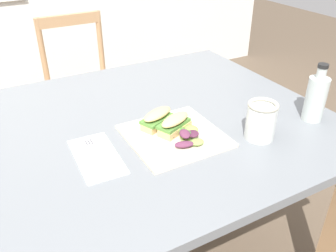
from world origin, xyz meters
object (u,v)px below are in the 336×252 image
dining_table (143,150)px  plate_lunch (174,136)px  chair_wooden_far (85,93)px  sandwich_half_front (175,124)px  mason_jar_iced_tea (261,122)px  bottle_cold_brew (315,100)px  fork_on_napkin (95,152)px  sandwich_half_back (158,118)px

dining_table → plate_lunch: 0.19m
chair_wooden_far → sandwich_half_front: 1.11m
mason_jar_iced_tea → bottle_cold_brew: bearing=0.9°
dining_table → fork_on_napkin: (-0.20, -0.11, 0.12)m
dining_table → fork_on_napkin: 0.25m
plate_lunch → sandwich_half_back: (-0.02, 0.07, 0.03)m
sandwich_half_back → mason_jar_iced_tea: bearing=-38.3°
chair_wooden_far → sandwich_half_front: size_ratio=6.83×
sandwich_half_front → bottle_cold_brew: size_ratio=0.65×
sandwich_half_front → fork_on_napkin: (-0.26, 0.02, -0.03)m
sandwich_half_front → sandwich_half_back: size_ratio=1.00×
mason_jar_iced_tea → dining_table: bearing=136.5°
fork_on_napkin → bottle_cold_brew: bearing=-12.3°
bottle_cold_brew → chair_wooden_far: bearing=110.8°
chair_wooden_far → bottle_cold_brew: size_ratio=4.40×
mason_jar_iced_tea → chair_wooden_far: bearing=100.3°
dining_table → chair_wooden_far: (0.06, 0.93, -0.18)m
chair_wooden_far → mason_jar_iced_tea: bearing=-79.7°
chair_wooden_far → plate_lunch: chair_wooden_far is taller
plate_lunch → sandwich_half_back: bearing=106.4°
sandwich_half_front → mason_jar_iced_tea: mason_jar_iced_tea is taller
chair_wooden_far → mason_jar_iced_tea: 1.27m
fork_on_napkin → mason_jar_iced_tea: 0.51m
chair_wooden_far → sandwich_half_front: chair_wooden_far is taller
fork_on_napkin → plate_lunch: bearing=-7.4°
dining_table → sandwich_half_front: sandwich_half_front is taller
sandwich_half_back → dining_table: bearing=112.2°
plate_lunch → chair_wooden_far: bearing=89.3°
dining_table → chair_wooden_far: 0.95m
plate_lunch → bottle_cold_brew: size_ratio=1.43×
chair_wooden_far → bottle_cold_brew: (0.45, -1.20, 0.36)m
bottle_cold_brew → sandwich_half_front: bearing=163.0°
sandwich_half_front → bottle_cold_brew: bearing=-17.0°
chair_wooden_far → bottle_cold_brew: 1.33m
bottle_cold_brew → dining_table: bearing=153.1°
sandwich_half_front → bottle_cold_brew: (0.46, -0.14, 0.03)m
mason_jar_iced_tea → sandwich_half_front: bearing=147.0°
sandwich_half_front → fork_on_napkin: size_ratio=0.69×
fork_on_napkin → mason_jar_iced_tea: bearing=-18.5°
chair_wooden_far → sandwich_half_back: size_ratio=6.83×
dining_table → bottle_cold_brew: 0.61m
plate_lunch → mason_jar_iced_tea: size_ratio=2.36×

